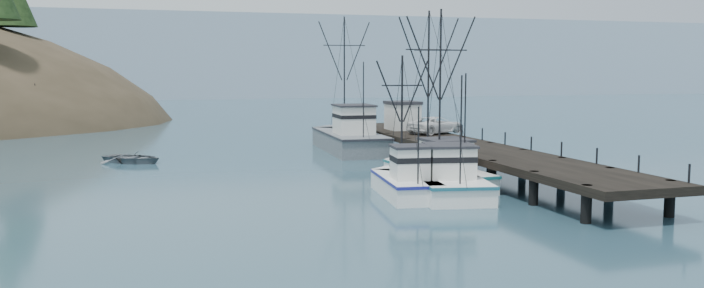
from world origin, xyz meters
name	(u,v)px	position (x,y,z in m)	size (l,w,h in m)	color
ground	(351,221)	(0.00, 0.00, 0.00)	(400.00, 400.00, 0.00)	#294A5B
pier	(461,147)	(14.00, 16.00, 1.69)	(6.00, 44.00, 2.00)	black
distant_ridge	(217,97)	(10.00, 170.00, 0.00)	(360.00, 40.00, 26.00)	#9EB2C6
distant_ridge_far	(39,97)	(-40.00, 185.00, 0.00)	(180.00, 25.00, 18.00)	silver
trawler_near	(443,180)	(8.08, 6.40, 0.82)	(5.79, 12.15, 12.11)	white
trawler_mid	(405,183)	(5.30, 6.03, 0.82)	(3.82, 8.90, 9.11)	white
trawler_far	(434,172)	(8.87, 9.56, 0.82)	(4.34, 12.11, 12.27)	white
work_vessel	(348,138)	(8.75, 30.19, 1.23)	(5.41, 16.12, 13.40)	slate
pier_shed	(403,115)	(14.05, 29.24, 3.42)	(3.00, 3.20, 2.80)	silver
pickup_truck	(436,125)	(15.50, 24.40, 2.79)	(2.61, 5.65, 1.57)	silver
motorboat	(133,163)	(-11.29, 27.06, 0.00)	(3.84, 5.38, 1.11)	slate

